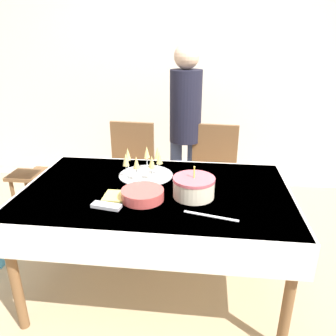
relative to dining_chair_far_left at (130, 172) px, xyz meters
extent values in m
plane|color=tan|center=(0.37, -0.84, -0.53)|extent=(12.00, 12.00, 0.00)
cube|color=silver|center=(0.37, 1.05, 0.82)|extent=(8.00, 0.05, 2.70)
cube|color=silver|center=(0.37, -0.84, 0.23)|extent=(1.66, 1.00, 0.03)
cube|color=silver|center=(0.37, -0.84, 0.14)|extent=(1.69, 1.03, 0.21)
cylinder|color=brown|center=(-0.40, -1.28, -0.16)|extent=(0.06, 0.06, 0.74)
cylinder|color=brown|center=(1.14, -1.28, -0.16)|extent=(0.06, 0.06, 0.74)
cylinder|color=brown|center=(-0.40, -0.39, -0.16)|extent=(0.06, 0.06, 0.74)
cylinder|color=brown|center=(1.14, -0.39, -0.16)|extent=(0.06, 0.06, 0.74)
cube|color=brown|center=(-0.01, -0.08, -0.09)|extent=(0.45, 0.45, 0.04)
cube|color=brown|center=(0.01, 0.11, 0.18)|extent=(0.40, 0.06, 0.50)
cylinder|color=brown|center=(0.16, -0.28, -0.32)|extent=(0.04, 0.04, 0.42)
cylinder|color=brown|center=(-0.20, -0.25, -0.32)|extent=(0.04, 0.04, 0.42)
cylinder|color=brown|center=(0.19, 0.08, -0.32)|extent=(0.04, 0.04, 0.42)
cylinder|color=brown|center=(-0.17, 0.11, -0.32)|extent=(0.04, 0.04, 0.42)
cube|color=brown|center=(0.74, -0.08, -0.09)|extent=(0.45, 0.45, 0.04)
cube|color=brown|center=(0.75, 0.11, 0.18)|extent=(0.40, 0.06, 0.50)
cylinder|color=brown|center=(0.91, -0.28, -0.32)|extent=(0.04, 0.04, 0.42)
cylinder|color=brown|center=(0.55, -0.25, -0.32)|extent=(0.04, 0.04, 0.42)
cylinder|color=brown|center=(0.93, 0.08, -0.32)|extent=(0.04, 0.04, 0.42)
cylinder|color=brown|center=(0.57, 0.11, -0.32)|extent=(0.04, 0.04, 0.42)
cylinder|color=beige|center=(0.61, -0.91, 0.30)|extent=(0.25, 0.25, 0.10)
cylinder|color=#D15B66|center=(0.61, -0.91, 0.36)|extent=(0.25, 0.25, 0.02)
cylinder|color=yellow|center=(0.61, -0.91, 0.40)|extent=(0.01, 0.01, 0.06)
sphere|color=#F9CC4C|center=(0.61, -0.91, 0.43)|extent=(0.01, 0.01, 0.01)
cylinder|color=silver|center=(0.26, -0.63, 0.25)|extent=(0.37, 0.37, 0.01)
cylinder|color=silver|center=(0.36, -0.63, 0.25)|extent=(0.05, 0.05, 0.00)
cylinder|color=silver|center=(0.36, -0.63, 0.30)|extent=(0.01, 0.01, 0.08)
cone|color=#E0CC72|center=(0.36, -0.63, 0.38)|extent=(0.04, 0.04, 0.08)
cylinder|color=silver|center=(0.33, -0.54, 0.25)|extent=(0.05, 0.05, 0.00)
cylinder|color=silver|center=(0.33, -0.54, 0.30)|extent=(0.01, 0.01, 0.08)
cone|color=#E0CC72|center=(0.33, -0.54, 0.38)|extent=(0.04, 0.04, 0.08)
cylinder|color=silver|center=(0.26, -0.53, 0.25)|extent=(0.05, 0.05, 0.00)
cylinder|color=silver|center=(0.26, -0.53, 0.30)|extent=(0.01, 0.01, 0.08)
cone|color=#E0CC72|center=(0.26, -0.53, 0.38)|extent=(0.04, 0.04, 0.08)
cylinder|color=silver|center=(0.13, -0.59, 0.25)|extent=(0.05, 0.05, 0.00)
cylinder|color=silver|center=(0.13, -0.59, 0.30)|extent=(0.01, 0.01, 0.08)
cone|color=#E0CC72|center=(0.13, -0.59, 0.38)|extent=(0.04, 0.04, 0.08)
cylinder|color=silver|center=(0.14, -0.70, 0.25)|extent=(0.05, 0.05, 0.00)
cylinder|color=silver|center=(0.14, -0.70, 0.30)|extent=(0.01, 0.01, 0.08)
cone|color=#E0CC72|center=(0.14, -0.70, 0.38)|extent=(0.04, 0.04, 0.08)
cylinder|color=silver|center=(0.22, -0.74, 0.25)|extent=(0.05, 0.05, 0.00)
cylinder|color=silver|center=(0.22, -0.74, 0.30)|extent=(0.01, 0.01, 0.08)
cone|color=#E0CC72|center=(0.22, -0.74, 0.38)|extent=(0.04, 0.04, 0.08)
cylinder|color=silver|center=(0.32, -0.72, 0.25)|extent=(0.05, 0.05, 0.00)
cylinder|color=silver|center=(0.32, -0.72, 0.30)|extent=(0.01, 0.01, 0.08)
cone|color=#E0CC72|center=(0.32, -0.72, 0.38)|extent=(0.04, 0.04, 0.08)
cylinder|color=#CC4C47|center=(0.31, -0.99, 0.25)|extent=(0.25, 0.25, 0.01)
cylinder|color=#CC4C47|center=(0.31, -0.99, 0.25)|extent=(0.25, 0.25, 0.01)
cylinder|color=#CC4C47|center=(0.31, -0.99, 0.26)|extent=(0.25, 0.25, 0.01)
cylinder|color=#CC4C47|center=(0.31, -0.99, 0.27)|extent=(0.25, 0.25, 0.01)
cylinder|color=#CC4C47|center=(0.31, -0.99, 0.27)|extent=(0.25, 0.25, 0.01)
cylinder|color=#CC4C47|center=(0.31, -0.99, 0.28)|extent=(0.25, 0.25, 0.01)
cylinder|color=#CC4C47|center=(0.31, -0.99, 0.29)|extent=(0.25, 0.25, 0.01)
cylinder|color=#CC4C47|center=(0.31, -0.99, 0.30)|extent=(0.25, 0.25, 0.01)
cylinder|color=#CC4C47|center=(0.31, -0.99, 0.30)|extent=(0.25, 0.25, 0.01)
cube|color=silver|center=(0.71, -1.14, 0.25)|extent=(0.30, 0.09, 0.00)
cube|color=silver|center=(0.12, -1.11, 0.25)|extent=(0.18, 0.09, 0.02)
cube|color=#E0D166|center=(0.15, -0.98, 0.25)|extent=(0.15, 0.15, 0.01)
cylinder|color=#3F4C72|center=(0.40, 0.17, -0.14)|extent=(0.11, 0.11, 0.79)
cylinder|color=#3F4C72|center=(0.56, 0.17, -0.14)|extent=(0.11, 0.11, 0.79)
cylinder|color=black|center=(0.48, 0.17, 0.57)|extent=(0.28, 0.28, 0.62)
sphere|color=#D8B293|center=(0.48, 0.17, 0.99)|extent=(0.21, 0.21, 0.21)
cube|color=brown|center=(-0.86, -0.20, 0.02)|extent=(0.30, 0.30, 0.03)
cube|color=silver|center=(-0.86, -0.30, 0.17)|extent=(0.33, 0.20, 0.02)
cylinder|color=brown|center=(-0.97, -0.31, -0.26)|extent=(0.03, 0.03, 0.54)
cylinder|color=brown|center=(-0.75, -0.31, -0.26)|extent=(0.03, 0.03, 0.54)
cylinder|color=brown|center=(-0.97, -0.09, -0.26)|extent=(0.03, 0.03, 0.54)
cylinder|color=brown|center=(-0.75, -0.09, -0.26)|extent=(0.03, 0.03, 0.54)
camera|label=1|loc=(0.66, -2.69, 1.14)|focal=35.00mm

